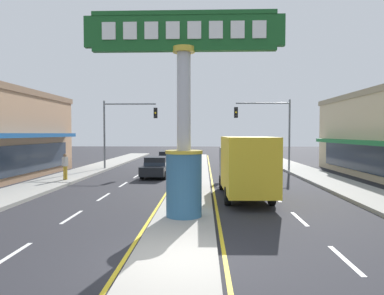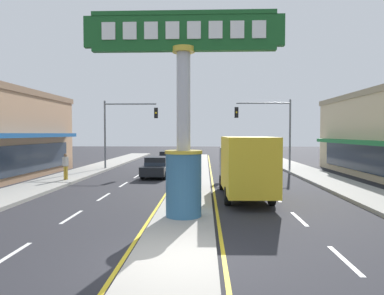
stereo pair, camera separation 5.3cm
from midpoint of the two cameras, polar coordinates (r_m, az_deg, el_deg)
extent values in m
plane|color=#28282D|center=(9.36, -3.15, -18.25)|extent=(160.00, 160.00, 0.00)
cube|color=#A39E93|center=(26.93, 0.27, -4.56)|extent=(2.26, 52.00, 0.14)
cube|color=#9E9B93|center=(26.87, -19.99, -4.68)|extent=(2.97, 60.00, 0.18)
cube|color=#9E9B93|center=(26.32, 20.70, -4.83)|extent=(2.97, 60.00, 0.18)
cube|color=silver|center=(11.01, -27.49, -15.29)|extent=(0.14, 2.20, 0.01)
cube|color=silver|center=(14.87, -18.98, -10.58)|extent=(0.14, 2.20, 0.01)
cube|color=silver|center=(18.96, -14.19, -7.74)|extent=(0.14, 2.20, 0.01)
cube|color=silver|center=(23.16, -11.14, -5.89)|extent=(0.14, 2.20, 0.01)
cube|color=silver|center=(27.43, -9.06, -4.61)|extent=(0.14, 2.20, 0.01)
cube|color=silver|center=(31.73, -7.54, -3.66)|extent=(0.14, 2.20, 0.01)
cube|color=silver|center=(36.06, -6.38, -2.94)|extent=(0.14, 2.20, 0.01)
cube|color=silver|center=(40.40, -5.48, -2.38)|extent=(0.14, 2.20, 0.01)
cube|color=silver|center=(10.36, 23.44, -16.35)|extent=(0.14, 2.20, 0.01)
cube|color=silver|center=(14.39, 16.89, -10.98)|extent=(0.14, 2.20, 0.01)
cube|color=silver|center=(18.59, 13.36, -7.93)|extent=(0.14, 2.20, 0.01)
cube|color=silver|center=(22.86, 11.17, -6.00)|extent=(0.14, 2.20, 0.01)
cube|color=silver|center=(27.17, 9.68, -4.68)|extent=(0.14, 2.20, 0.01)
cube|color=silver|center=(31.51, 8.60, -3.71)|extent=(0.14, 2.20, 0.01)
cube|color=silver|center=(35.87, 7.79, -2.98)|extent=(0.14, 2.20, 0.01)
cube|color=silver|center=(40.23, 7.15, -2.41)|extent=(0.14, 2.20, 0.01)
cube|color=yellow|center=(27.01, -2.52, -4.69)|extent=(0.12, 52.00, 0.01)
cube|color=yellow|center=(26.93, 3.07, -4.71)|extent=(0.12, 52.00, 0.01)
cylinder|color=#33668C|center=(13.41, -1.44, -6.08)|extent=(1.35, 1.35, 2.38)
cylinder|color=gold|center=(13.28, -1.44, -0.73)|extent=(1.42, 1.42, 0.12)
cylinder|color=#B7B7BC|center=(13.32, -1.45, 7.60)|extent=(0.52, 0.52, 3.98)
cylinder|color=gold|center=(13.63, -1.46, 15.55)|extent=(0.83, 0.83, 0.20)
cube|color=#195623|center=(13.80, -1.46, 18.30)|extent=(7.47, 0.24, 1.16)
cube|color=#195623|center=(14.00, -1.47, 20.89)|extent=(6.87, 0.29, 0.16)
cube|color=#195623|center=(13.63, -1.46, 15.63)|extent=(6.87, 0.29, 0.16)
cube|color=white|center=(14.09, -13.44, 17.90)|extent=(0.51, 0.06, 0.64)
cube|color=white|center=(13.91, -10.12, 18.13)|extent=(0.51, 0.06, 0.64)
cube|color=white|center=(13.78, -6.72, 18.31)|extent=(0.51, 0.06, 0.64)
cube|color=white|center=(13.68, -3.25, 18.43)|extent=(0.51, 0.06, 0.64)
cube|color=white|center=(13.64, 0.25, 18.49)|extent=(0.51, 0.06, 0.64)
cube|color=white|center=(13.64, 3.77, 18.49)|extent=(0.51, 0.06, 0.64)
cube|color=white|center=(13.69, 7.28, 18.42)|extent=(0.51, 0.06, 0.64)
cube|color=white|center=(13.78, 10.74, 18.28)|extent=(0.51, 0.06, 0.64)
cube|color=#195193|center=(26.44, -25.10, 1.79)|extent=(0.90, 15.43, 0.30)
cube|color=#283342|center=(26.68, -25.82, -1.77)|extent=(0.08, 14.88, 2.00)
cube|color=#1E7038|center=(25.58, 27.49, 0.64)|extent=(0.90, 21.06, 0.30)
cube|color=#283342|center=(25.81, 28.26, -1.95)|extent=(0.08, 20.32, 2.00)
cylinder|color=slate|center=(32.36, -14.05, 1.89)|extent=(0.16, 0.16, 6.20)
cylinder|color=slate|center=(31.90, -10.08, 6.96)|extent=(4.62, 0.12, 0.12)
cube|color=black|center=(31.29, -5.97, 5.59)|extent=(0.32, 0.24, 0.92)
sphere|color=black|center=(31.17, -6.01, 6.15)|extent=(0.17, 0.17, 0.17)
sphere|color=yellow|center=(31.15, -6.01, 5.60)|extent=(0.17, 0.17, 0.17)
sphere|color=black|center=(31.14, -6.01, 5.05)|extent=(0.17, 0.17, 0.17)
cylinder|color=slate|center=(31.48, 15.45, 1.87)|extent=(0.16, 0.16, 6.20)
cylinder|color=slate|center=(31.14, 11.34, 7.06)|extent=(4.62, 0.12, 0.12)
cube|color=black|center=(30.63, 7.09, 5.65)|extent=(0.32, 0.24, 0.92)
sphere|color=black|center=(30.51, 7.12, 6.23)|extent=(0.17, 0.17, 0.17)
sphere|color=yellow|center=(30.49, 7.11, 5.67)|extent=(0.17, 0.17, 0.17)
sphere|color=black|center=(30.47, 7.11, 5.10)|extent=(0.17, 0.17, 0.17)
cube|color=black|center=(26.54, -5.79, -3.53)|extent=(1.97, 4.38, 0.66)
cube|color=black|center=(26.65, -5.73, -2.14)|extent=(1.65, 2.22, 0.60)
cube|color=#283342|center=(26.67, -5.73, -2.53)|extent=(1.69, 2.25, 0.24)
cylinder|color=black|center=(25.13, -4.53, -4.51)|extent=(0.25, 0.63, 0.62)
cylinder|color=black|center=(25.44, -8.14, -4.45)|extent=(0.25, 0.63, 0.62)
cylinder|color=black|center=(27.74, -3.64, -3.87)|extent=(0.25, 0.63, 0.62)
cylinder|color=black|center=(28.03, -6.92, -3.82)|extent=(0.25, 0.63, 0.62)
cube|color=black|center=(34.75, -3.95, -2.15)|extent=(1.83, 4.33, 0.66)
cube|color=black|center=(34.88, -3.92, -1.09)|extent=(1.58, 2.17, 0.60)
cube|color=#283342|center=(34.89, -3.92, -1.39)|extent=(1.62, 2.20, 0.24)
cylinder|color=black|center=(33.37, -2.83, -2.83)|extent=(0.23, 0.62, 0.62)
cylinder|color=black|center=(33.57, -5.59, -2.81)|extent=(0.23, 0.62, 0.62)
cylinder|color=black|center=(36.01, -2.42, -2.45)|extent=(0.23, 0.62, 0.62)
cylinder|color=black|center=(36.20, -4.97, -2.43)|extent=(0.23, 0.62, 0.62)
cube|color=#4C5156|center=(20.48, 7.49, -2.98)|extent=(2.14, 2.04, 2.10)
cube|color=#283342|center=(21.40, 7.19, -1.94)|extent=(1.85, 0.12, 0.90)
cube|color=gold|center=(16.98, 8.88, -2.68)|extent=(2.30, 4.84, 2.60)
cylinder|color=black|center=(20.70, 4.74, -5.67)|extent=(0.28, 0.85, 0.84)
cylinder|color=black|center=(20.92, 10.05, -5.61)|extent=(0.28, 0.85, 0.84)
cylinder|color=black|center=(16.34, 5.66, -7.81)|extent=(0.28, 0.85, 0.84)
cylinder|color=black|center=(16.64, 12.69, -7.68)|extent=(0.28, 0.85, 0.84)
cylinder|color=gold|center=(25.21, -20.05, -3.89)|extent=(0.14, 0.14, 0.90)
cylinder|color=gold|center=(25.16, -19.75, -3.89)|extent=(0.14, 0.14, 0.90)
cube|color=#B7B2AD|center=(25.12, -19.92, -2.15)|extent=(0.28, 0.43, 0.63)
sphere|color=#8C6647|center=(25.09, -19.94, -1.18)|extent=(0.22, 0.22, 0.22)
camera|label=1|loc=(0.03, -90.09, 0.00)|focal=32.92mm
camera|label=2|loc=(0.03, 89.91, 0.00)|focal=32.92mm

